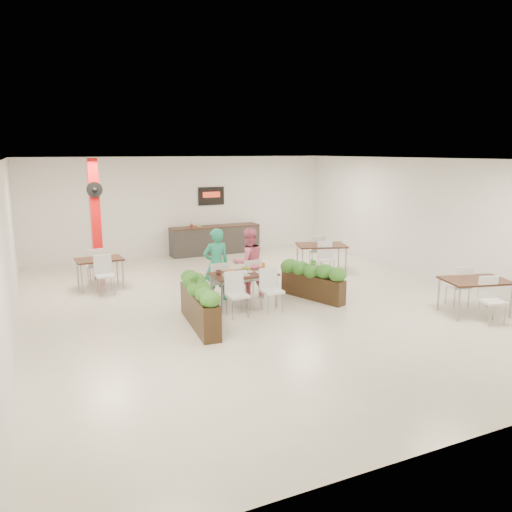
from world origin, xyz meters
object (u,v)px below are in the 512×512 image
at_px(red_column, 96,218).
at_px(side_table_c, 475,285).
at_px(side_table_b, 321,248).
at_px(planter_right, 313,278).
at_px(diner_man, 216,265).
at_px(planter_left, 199,300).
at_px(side_table_a, 99,264).
at_px(diner_woman, 248,262).
at_px(service_counter, 215,239).
at_px(main_table, 243,278).

relative_size(red_column, side_table_c, 1.91).
bearing_deg(side_table_b, planter_right, -106.98).
height_order(red_column, diner_man, red_column).
relative_size(planter_left, planter_right, 1.23).
bearing_deg(side_table_a, diner_woman, -39.48).
height_order(service_counter, diner_woman, service_counter).
height_order(diner_man, side_table_a, diner_man).
bearing_deg(diner_man, planter_right, 158.97).
bearing_deg(diner_woman, side_table_b, -152.25).
bearing_deg(side_table_a, side_table_b, -9.97).
bearing_deg(side_table_c, diner_woman, 153.86).
bearing_deg(service_counter, side_table_b, -60.90).
height_order(main_table, side_table_c, same).
height_order(red_column, side_table_c, red_column).
height_order(main_table, diner_man, diner_man).
xyz_separation_m(service_counter, diner_woman, (-1.01, -5.07, 0.33)).
distance_m(red_column, planter_right, 5.96).
height_order(service_counter, planter_left, service_counter).
distance_m(service_counter, diner_man, 5.39).
bearing_deg(red_column, planter_left, -74.71).
height_order(service_counter, main_table, service_counter).
distance_m(main_table, planter_left, 1.54).
xyz_separation_m(diner_woman, side_table_b, (2.97, 1.55, -0.18)).
distance_m(main_table, planter_right, 1.69).
bearing_deg(planter_right, service_counter, 92.52).
height_order(main_table, diner_woman, diner_woman).
height_order(service_counter, planter_right, service_counter).
distance_m(side_table_b, side_table_c, 4.80).
bearing_deg(side_table_a, planter_left, -73.23).
bearing_deg(diner_woman, planter_left, 41.39).
height_order(main_table, side_table_a, same).
relative_size(side_table_b, side_table_c, 1.00).
bearing_deg(diner_man, side_table_a, -44.25).
distance_m(diner_woman, side_table_a, 3.81).
distance_m(main_table, side_table_a, 3.93).
height_order(side_table_a, side_table_c, same).
distance_m(diner_man, side_table_b, 4.08).
relative_size(red_column, planter_right, 1.87).
distance_m(planter_left, side_table_b, 5.57).
height_order(diner_man, side_table_c, diner_man).
distance_m(red_column, diner_man, 3.96).
xyz_separation_m(diner_man, side_table_a, (-2.28, 2.24, -0.22)).
xyz_separation_m(service_counter, side_table_a, (-4.09, -2.83, 0.13)).
relative_size(red_column, side_table_a, 1.95).
relative_size(main_table, diner_woman, 0.99).
bearing_deg(side_table_b, diner_man, -138.83).
bearing_deg(diner_woman, diner_man, 0.21).
bearing_deg(main_table, side_table_b, 33.11).
distance_m(service_counter, side_table_c, 8.70).
distance_m(diner_woman, planter_right, 1.54).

